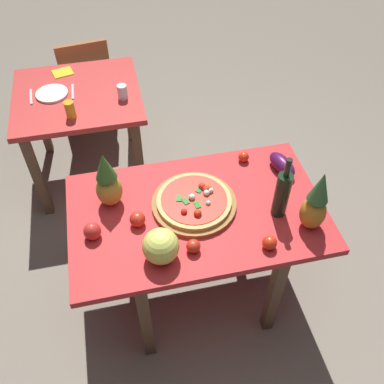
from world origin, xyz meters
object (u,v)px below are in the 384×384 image
(pineapple_left, at_px, (108,182))
(dinner_plate, at_px, (52,94))
(pineapple_right, at_px, (316,204))
(knife_utensil, at_px, (73,92))
(eggplant, at_px, (282,164))
(tomato_at_corner, at_px, (270,243))
(dining_chair, at_px, (86,78))
(bell_pepper, at_px, (92,231))
(napkin_folded, at_px, (63,72))
(drinking_glass_water, at_px, (122,92))
(drinking_glass_juice, at_px, (70,110))
(display_table, at_px, (197,222))
(tomato_by_bottle, at_px, (244,157))
(tomato_near_board, at_px, (193,246))
(pizza, at_px, (195,200))
(melon, at_px, (161,246))
(tomato_beside_pepper, at_px, (137,219))
(background_table, at_px, (80,108))
(pizza_board, at_px, (194,204))
(fork_utensil, at_px, (31,97))
(wine_bottle, at_px, (282,194))

(pineapple_left, distance_m, dinner_plate, 1.13)
(pineapple_right, bearing_deg, knife_utensil, 127.97)
(pineapple_right, relative_size, dinner_plate, 1.67)
(eggplant, xyz_separation_m, tomato_at_corner, (-0.25, -0.49, -0.01))
(dining_chair, height_order, bell_pepper, bell_pepper)
(tomato_at_corner, relative_size, napkin_folded, 0.51)
(eggplant, distance_m, drinking_glass_water, 1.20)
(pineapple_left, bearing_deg, drinking_glass_juice, 103.04)
(drinking_glass_juice, relative_size, dinner_plate, 0.52)
(display_table, height_order, tomato_by_bottle, tomato_by_bottle)
(knife_utensil, bearing_deg, tomato_near_board, -69.63)
(tomato_at_corner, distance_m, knife_utensil, 1.77)
(tomato_near_board, relative_size, knife_utensil, 0.39)
(pizza, xyz_separation_m, knife_utensil, (-0.60, 1.19, -0.04))
(melon, xyz_separation_m, dinner_plate, (-0.51, 1.48, -0.08))
(tomato_beside_pepper, bearing_deg, pizza, 11.46)
(background_table, height_order, pizza_board, pizza_board)
(tomato_at_corner, distance_m, tomato_beside_pepper, 0.66)
(pineapple_left, bearing_deg, knife_utensil, 98.92)
(dinner_plate, height_order, napkin_folded, dinner_plate)
(eggplant, relative_size, drinking_glass_water, 2.04)
(dining_chair, relative_size, pizza_board, 1.90)
(melon, bearing_deg, tomato_at_corner, -6.19)
(pineapple_right, height_order, bell_pepper, pineapple_right)
(eggplant, xyz_separation_m, tomato_near_board, (-0.61, -0.43, -0.01))
(pizza, relative_size, pineapple_right, 1.07)
(dinner_plate, bearing_deg, fork_utensil, 180.00)
(display_table, height_order, dinner_plate, dinner_plate)
(tomato_at_corner, xyz_separation_m, tomato_beside_pepper, (-0.60, 0.28, 0.00))
(bell_pepper, distance_m, dinner_plate, 1.30)
(pizza_board, distance_m, drinking_glass_water, 1.08)
(dining_chair, distance_m, wine_bottle, 2.20)
(display_table, bearing_deg, background_table, 115.43)
(pizza, relative_size, tomato_at_corner, 5.47)
(tomato_by_bottle, bearing_deg, drinking_glass_juice, 146.35)
(tomato_by_bottle, height_order, dinner_plate, tomato_by_bottle)
(melon, bearing_deg, display_table, 47.11)
(pizza, relative_size, bell_pepper, 4.15)
(bell_pepper, xyz_separation_m, tomato_at_corner, (0.83, -0.25, -0.01))
(fork_utensil, xyz_separation_m, napkin_folded, (0.22, 0.27, -0.00))
(background_table, height_order, knife_utensil, knife_utensil)
(pizza, xyz_separation_m, eggplant, (0.54, 0.15, 0.01))
(tomato_at_corner, bearing_deg, tomato_by_bottle, 84.39)
(pizza_board, relative_size, pineapple_left, 1.31)
(drinking_glass_water, distance_m, fork_utensil, 0.63)
(tomato_near_board, relative_size, tomato_beside_pepper, 0.87)
(melon, relative_size, bell_pepper, 1.84)
(pizza_board, relative_size, pineapple_right, 1.21)
(melon, relative_size, tomato_by_bottle, 2.85)
(bell_pepper, relative_size, napkin_folded, 0.68)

